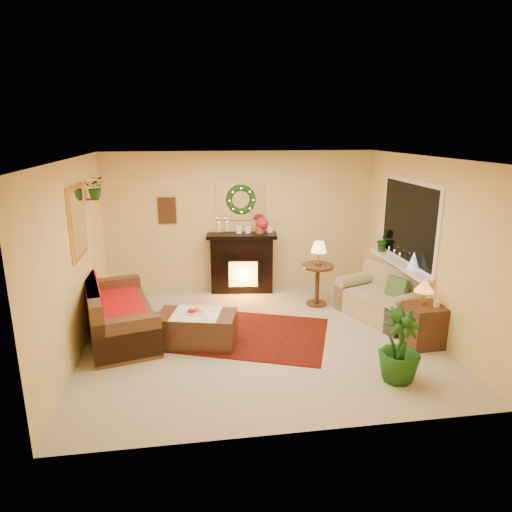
{
  "coord_description": "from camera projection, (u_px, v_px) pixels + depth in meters",
  "views": [
    {
      "loc": [
        -0.98,
        -6.12,
        2.96
      ],
      "look_at": [
        0.0,
        0.35,
        1.15
      ],
      "focal_mm": 32.0,
      "sensor_mm": 36.0,
      "label": 1
    }
  ],
  "objects": [
    {
      "name": "coffee_table",
      "position": [
        197.0,
        330.0,
        6.49
      ],
      "size": [
        1.21,
        0.84,
        0.46
      ],
      "primitive_type": "cube",
      "rotation": [
        0.0,
        0.0,
        -0.24
      ],
      "color": "#372015",
      "rests_on": "floor"
    },
    {
      "name": "sofa",
      "position": [
        119.0,
        308.0,
        6.74
      ],
      "size": [
        1.33,
        2.14,
        0.86
      ],
      "primitive_type": "cube",
      "rotation": [
        0.0,
        0.0,
        0.24
      ],
      "color": "#4B2E23",
      "rests_on": "floor"
    },
    {
      "name": "lamp_cream",
      "position": [
        319.0,
        256.0,
        7.78
      ],
      "size": [
        0.27,
        0.27,
        0.42
      ],
      "primitive_type": "cone",
      "color": "#FFE9B7",
      "rests_on": "side_table_round"
    },
    {
      "name": "area_rug",
      "position": [
        252.0,
        334.0,
        6.83
      ],
      "size": [
        2.59,
        2.28,
        0.01
      ],
      "primitive_type": "cube",
      "rotation": [
        0.0,
        0.0,
        -0.36
      ],
      "color": "maroon",
      "rests_on": "floor"
    },
    {
      "name": "window_glass",
      "position": [
        408.0,
        222.0,
        7.23
      ],
      "size": [
        0.02,
        1.7,
        1.22
      ],
      "primitive_type": "cube",
      "color": "black",
      "rests_on": "wall_right"
    },
    {
      "name": "wall_left",
      "position": [
        74.0,
        260.0,
        6.06
      ],
      "size": [
        4.5,
        4.5,
        0.0
      ],
      "primitive_type": "plane",
      "color": "#EFD88C",
      "rests_on": "ground"
    },
    {
      "name": "gold_mirror",
      "position": [
        77.0,
        222.0,
        6.23
      ],
      "size": [
        0.03,
        0.84,
        1.0
      ],
      "primitive_type": "cube",
      "color": "gold",
      "rests_on": "wall_left"
    },
    {
      "name": "fruit_bowl",
      "position": [
        194.0,
        314.0,
        6.45
      ],
      "size": [
        0.25,
        0.25,
        0.06
      ],
      "primitive_type": "cylinder",
      "color": "silver",
      "rests_on": "coffee_table"
    },
    {
      "name": "window_sill",
      "position": [
        399.0,
        264.0,
        7.4
      ],
      "size": [
        0.22,
        1.86,
        0.04
      ],
      "primitive_type": "cube",
      "color": "white",
      "rests_on": "wall_right"
    },
    {
      "name": "poinsettia",
      "position": [
        262.0,
        223.0,
        8.41
      ],
      "size": [
        0.23,
        0.23,
        0.23
      ],
      "primitive_type": "sphere",
      "color": "red",
      "rests_on": "fireplace"
    },
    {
      "name": "red_throw",
      "position": [
        115.0,
        303.0,
        6.85
      ],
      "size": [
        0.79,
        1.29,
        0.02
      ],
      "primitive_type": "cube",
      "color": "red",
      "rests_on": "sofa"
    },
    {
      "name": "wall_right",
      "position": [
        426.0,
        246.0,
        6.78
      ],
      "size": [
        4.5,
        4.5,
        0.0
      ],
      "primitive_type": "plane",
      "color": "#EFD88C",
      "rests_on": "ground"
    },
    {
      "name": "ceiling",
      "position": [
        260.0,
        158.0,
        6.07
      ],
      "size": [
        5.0,
        5.0,
        0.0
      ],
      "primitive_type": "plane",
      "color": "white",
      "rests_on": "ground"
    },
    {
      "name": "mini_tree",
      "position": [
        414.0,
        261.0,
        6.95
      ],
      "size": [
        0.19,
        0.19,
        0.28
      ],
      "primitive_type": "cone",
      "color": "silver",
      "rests_on": "window_sill"
    },
    {
      "name": "wall_art",
      "position": [
        167.0,
        211.0,
        8.28
      ],
      "size": [
        0.32,
        0.03,
        0.48
      ],
      "primitive_type": "cube",
      "color": "#381E11",
      "rests_on": "wall_back"
    },
    {
      "name": "mantel_mirror",
      "position": [
        241.0,
        201.0,
        8.44
      ],
      "size": [
        0.92,
        0.02,
        0.72
      ],
      "primitive_type": "cube",
      "color": "white",
      "rests_on": "wall_back"
    },
    {
      "name": "mantel_candle_a",
      "position": [
        219.0,
        227.0,
        8.27
      ],
      "size": [
        0.06,
        0.06,
        0.17
      ],
      "primitive_type": "cylinder",
      "color": "white",
      "rests_on": "fireplace"
    },
    {
      "name": "side_table_round",
      "position": [
        317.0,
        287.0,
        7.94
      ],
      "size": [
        0.66,
        0.66,
        0.72
      ],
      "primitive_type": "cylinder",
      "rotation": [
        0.0,
        0.0,
        0.2
      ],
      "color": "black",
      "rests_on": "floor"
    },
    {
      "name": "window_frame",
      "position": [
        409.0,
        222.0,
        7.23
      ],
      "size": [
        0.03,
        1.86,
        1.36
      ],
      "primitive_type": "cube",
      "color": "white",
      "rests_on": "wall_right"
    },
    {
      "name": "fireplace",
      "position": [
        242.0,
        263.0,
        8.56
      ],
      "size": [
        1.18,
        0.5,
        1.05
      ],
      "primitive_type": "cube",
      "rotation": [
        0.0,
        0.0,
        -0.12
      ],
      "color": "black",
      "rests_on": "floor"
    },
    {
      "name": "lamp_tiffany",
      "position": [
        424.0,
        295.0,
        6.36
      ],
      "size": [
        0.28,
        0.28,
        0.4
      ],
      "primitive_type": "cone",
      "color": "orange",
      "rests_on": "end_table_square"
    },
    {
      "name": "loveseat",
      "position": [
        381.0,
        293.0,
        7.35
      ],
      "size": [
        1.26,
        1.59,
        0.81
      ],
      "primitive_type": "cube",
      "rotation": [
        0.0,
        0.0,
        0.38
      ],
      "color": "#B4A89A",
      "rests_on": "floor"
    },
    {
      "name": "floor_palm",
      "position": [
        400.0,
        346.0,
        5.48
      ],
      "size": [
        1.93,
        1.93,
        2.71
      ],
      "primitive_type": "imported",
      "rotation": [
        0.0,
        0.0,
        0.33
      ],
      "color": "#2A6032",
      "rests_on": "floor"
    },
    {
      "name": "wall_back",
      "position": [
        241.0,
        222.0,
        8.56
      ],
      "size": [
        5.0,
        5.0,
        0.0
      ],
      "primitive_type": "plane",
      "color": "#EFD88C",
      "rests_on": "ground"
    },
    {
      "name": "wreath",
      "position": [
        241.0,
        200.0,
        8.39
      ],
      "size": [
        0.55,
        0.11,
        0.55
      ],
      "primitive_type": "torus",
      "rotation": [
        1.57,
        0.0,
        0.0
      ],
      "color": "#194719",
      "rests_on": "wall_back"
    },
    {
      "name": "sill_plant",
      "position": [
        384.0,
        240.0,
        8.02
      ],
      "size": [
        0.29,
        0.24,
        0.53
      ],
      "primitive_type": "imported",
      "color": "#13511D",
      "rests_on": "window_sill"
    },
    {
      "name": "hanging_plant",
      "position": [
        97.0,
        198.0,
        6.9
      ],
      "size": [
        0.33,
        0.28,
        0.36
      ],
      "primitive_type": "imported",
      "color": "#194719",
      "rests_on": "wall_left"
    },
    {
      "name": "mantel_candle_b",
      "position": [
        227.0,
        226.0,
        8.35
      ],
      "size": [
        0.05,
        0.05,
        0.16
      ],
      "primitive_type": "cylinder",
      "color": "white",
      "rests_on": "fireplace"
    },
    {
      "name": "floor",
      "position": [
        260.0,
        337.0,
        6.76
      ],
      "size": [
        5.0,
        5.0,
        0.0
      ],
      "primitive_type": "plane",
      "color": "beige",
      "rests_on": "ground"
    },
    {
      "name": "end_table_square",
      "position": [
        424.0,
        327.0,
        6.45
      ],
      "size": [
        0.51,
        0.51,
        0.6
      ],
      "primitive_type": "cube",
      "rotation": [
        0.0,
        0.0,
        0.06
      ],
      "color": "black",
      "rests_on": "floor"
    },
    {
      "name": "wall_front",
      "position": [
        297.0,
        314.0,
        4.27
      ],
      "size": [
        5.0,
        5.0,
        0.0
      ],
      "primitive_type": "plane",
      "color": "#EFD88C",
      "rests_on": "ground"
    }
  ]
}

